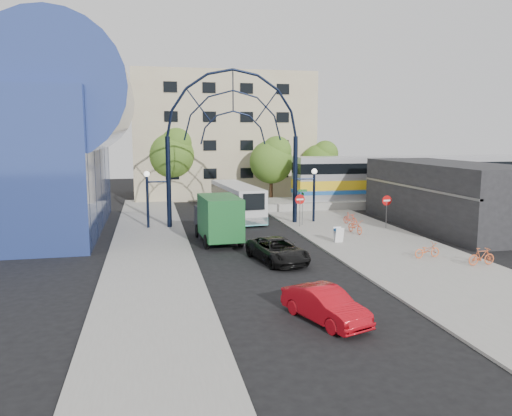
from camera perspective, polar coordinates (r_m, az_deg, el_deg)
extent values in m
plane|color=black|center=(26.06, 2.68, -7.47)|extent=(120.00, 120.00, 0.00)
cube|color=gray|center=(32.49, 14.63, -4.44)|extent=(8.00, 56.00, 0.12)
cube|color=gray|center=(31.04, -11.97, -4.95)|extent=(5.00, 50.00, 0.12)
cylinder|color=black|center=(38.42, -9.96, 2.85)|extent=(0.36, 0.36, 7.00)
cylinder|color=black|center=(40.07, 4.50, 3.17)|extent=(0.36, 0.36, 7.00)
cylinder|color=black|center=(38.57, -12.28, 0.56)|extent=(0.20, 0.20, 4.00)
cylinder|color=black|center=(40.72, 6.63, 1.10)|extent=(0.20, 0.20, 4.00)
sphere|color=white|center=(38.34, -12.38, 3.82)|extent=(0.44, 0.44, 0.44)
sphere|color=white|center=(40.50, 6.68, 4.19)|extent=(0.44, 0.44, 0.44)
cylinder|color=slate|center=(38.39, 5.03, -0.49)|extent=(0.06, 0.06, 2.20)
cylinder|color=red|center=(38.25, 5.05, 0.99)|extent=(0.80, 0.04, 0.80)
cube|color=white|center=(38.23, 5.06, 0.98)|extent=(0.55, 0.02, 0.12)
cylinder|color=slate|center=(38.88, 14.67, -0.63)|extent=(0.06, 0.06, 2.20)
cylinder|color=red|center=(38.74, 14.73, 0.84)|extent=(0.76, 0.04, 0.76)
cube|color=white|center=(38.71, 14.75, 0.83)|extent=(0.55, 0.02, 0.12)
cylinder|color=slate|center=(39.03, 5.33, 0.09)|extent=(0.05, 0.05, 2.80)
cube|color=#146626|center=(38.87, 5.36, 1.99)|extent=(0.70, 0.03, 0.18)
cube|color=#146626|center=(38.90, 5.35, 1.62)|extent=(0.03, 0.70, 0.18)
cube|color=white|center=(33.01, 9.53, -3.09)|extent=(0.55, 0.26, 0.99)
cube|color=white|center=(33.33, 9.31, -2.98)|extent=(0.55, 0.26, 0.99)
cube|color=#1E59A5|center=(33.11, 9.43, -2.47)|extent=(0.55, 0.42, 0.14)
cylinder|color=#2D418B|center=(39.72, -20.63, 12.01)|extent=(9.00, 16.00, 9.00)
cube|color=black|center=(41.20, 20.96, 1.38)|extent=(6.00, 16.00, 5.00)
cube|color=tan|center=(59.83, -4.10, 8.23)|extent=(20.00, 12.00, 14.00)
cube|color=gray|center=(53.69, 17.46, 0.80)|extent=(32.00, 5.00, 0.80)
cube|color=#B7B7BC|center=(53.44, 17.58, 3.45)|extent=(25.00, 3.00, 4.20)
cube|color=gold|center=(53.49, 17.55, 2.81)|extent=(25.10, 3.05, 0.90)
cube|color=black|center=(53.37, 17.62, 4.52)|extent=(25.05, 3.05, 1.00)
cube|color=#1E59A5|center=(53.55, 17.52, 2.07)|extent=(25.10, 3.05, 0.35)
cylinder|color=#382314|center=(52.08, 1.74, 1.91)|extent=(0.36, 0.36, 2.52)
sphere|color=#36661A|center=(51.83, 1.75, 5.29)|extent=(4.48, 4.48, 4.48)
sphere|color=#36661A|center=(51.61, 2.38, 6.52)|extent=(3.08, 3.08, 3.08)
cylinder|color=#382314|center=(54.58, -9.54, 2.28)|extent=(0.36, 0.36, 2.88)
sphere|color=#36661A|center=(54.32, -9.63, 5.98)|extent=(5.12, 5.12, 5.12)
sphere|color=#36661A|center=(54.01, -9.12, 7.33)|extent=(3.52, 3.52, 3.52)
cylinder|color=#382314|center=(55.71, 7.24, 2.17)|extent=(0.36, 0.36, 2.34)
sphere|color=#36661A|center=(55.48, 7.30, 5.11)|extent=(4.16, 4.16, 4.16)
sphere|color=#36661A|center=(55.32, 7.91, 6.17)|extent=(2.86, 2.86, 2.86)
cube|color=silver|center=(42.98, -2.22, 0.96)|extent=(3.11, 10.50, 2.61)
cube|color=#60D2D7|center=(43.13, -2.21, -0.47)|extent=(3.14, 10.50, 0.63)
cube|color=black|center=(42.91, -2.23, 1.67)|extent=(3.14, 10.30, 0.81)
cube|color=black|center=(37.91, -0.23, 0.72)|extent=(1.70, 0.26, 1.26)
cube|color=black|center=(47.94, -3.76, 1.55)|extent=(2.16, 0.33, 1.44)
cylinder|color=black|center=(45.97, -4.57, -0.02)|extent=(0.32, 0.88, 0.86)
cylinder|color=black|center=(46.49, -1.87, 0.10)|extent=(0.32, 0.88, 0.86)
cylinder|color=black|center=(39.21, -2.39, -1.45)|extent=(0.32, 0.88, 0.86)
cylinder|color=black|center=(39.81, 0.74, -1.29)|extent=(0.32, 0.88, 0.86)
cube|color=black|center=(35.44, -5.02, -1.51)|extent=(2.32, 2.41, 2.10)
cube|color=black|center=(36.48, -5.35, -0.55)|extent=(1.91, 0.20, 0.96)
cube|color=#175A26|center=(32.53, -4.14, -1.02)|extent=(2.53, 4.51, 2.68)
cylinder|color=black|center=(35.09, -6.70, -2.62)|extent=(0.30, 0.93, 0.92)
cylinder|color=black|center=(35.47, -3.18, -2.46)|extent=(0.30, 0.93, 0.92)
cylinder|color=black|center=(31.48, -5.67, -3.87)|extent=(0.30, 0.93, 0.92)
cylinder|color=black|center=(31.91, -1.77, -3.67)|extent=(0.30, 0.93, 0.92)
imported|color=black|center=(28.18, 2.49, -4.84)|extent=(3.11, 5.19, 1.35)
imported|color=#AD0A14|center=(19.61, 7.90, -10.91)|extent=(2.66, 4.25, 1.32)
imported|color=#FA6132|center=(36.43, 11.28, -2.08)|extent=(0.86, 1.92, 0.98)
imported|color=#F04D30|center=(39.94, 10.70, -1.20)|extent=(0.94, 1.57, 0.91)
imported|color=orange|center=(30.33, 18.97, -4.58)|extent=(1.71, 0.77, 0.87)
imported|color=#D15729|center=(29.68, 24.38, -5.07)|extent=(1.60, 0.49, 0.96)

